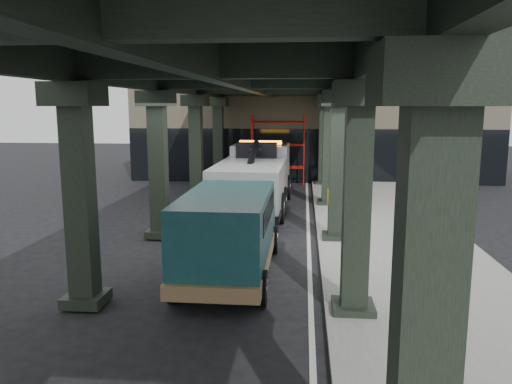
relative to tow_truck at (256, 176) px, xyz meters
The scene contains 8 objects.
ground 7.29m from the tow_truck, 85.27° to the right, with size 90.00×90.00×0.00m, color black.
sidewalk 7.35m from the tow_truck, 45.11° to the right, with size 5.00×40.00×0.15m, color gray.
lane_stripe 5.79m from the tow_truck, 65.86° to the right, with size 0.12×38.00×0.01m, color silver.
viaduct 6.47m from the tow_truck, 87.89° to the right, with size 7.40×32.00×6.40m.
building 13.39m from the tow_truck, 78.65° to the left, with size 22.00×10.00×8.00m, color #C6B793.
scaffolding 7.59m from the tow_truck, 85.54° to the left, with size 3.08×0.88×4.00m.
tow_truck is the anchor object (origin of this frame).
towed_van 8.88m from the tow_truck, 89.02° to the right, with size 2.34×5.75×2.33m.
Camera 1 is at (1.48, -14.35, 4.50)m, focal length 35.00 mm.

